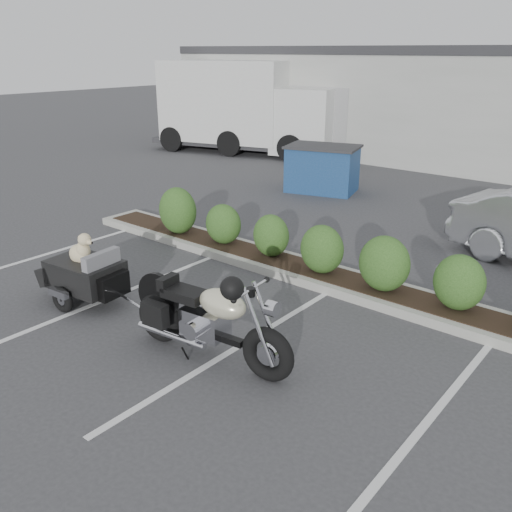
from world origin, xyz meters
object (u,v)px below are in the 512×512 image
Objects in this scene: motorcycle at (208,320)px; delivery_truck at (247,109)px; dumpster at (322,168)px; pet_trailer at (85,273)px.

delivery_truck is at bearing 122.26° from motorcycle.
dumpster is 0.29× the size of delivery_truck.
pet_trailer is at bearing 173.47° from motorcycle.
dumpster is at bearing -46.28° from delivery_truck.
pet_trailer is at bearing -75.24° from delivery_truck.
motorcycle is 15.77m from delivery_truck.
delivery_truck is at bearing 113.42° from pet_trailer.
pet_trailer is 0.88× the size of dumpster.
dumpster reaches higher than pet_trailer.
dumpster is (-3.87, 8.72, 0.09)m from motorcycle.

